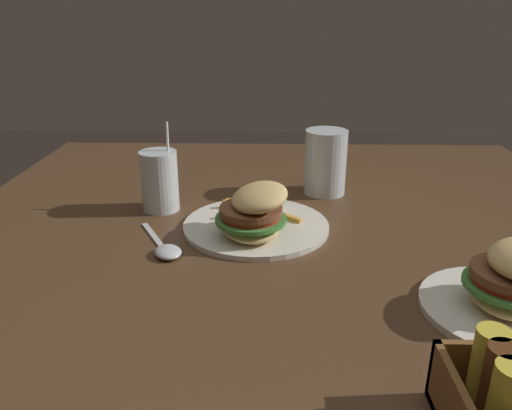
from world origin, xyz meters
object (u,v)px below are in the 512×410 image
at_px(condiment_caddy, 493,401).
at_px(meal_plate_near, 255,217).
at_px(spoon, 167,250).
at_px(beer_glass, 325,165).
at_px(juice_glass, 160,184).
at_px(meal_plate_far, 511,287).

bearing_deg(condiment_caddy, meal_plate_near, -152.54).
bearing_deg(spoon, meal_plate_near, 91.85).
height_order(beer_glass, juice_glass, juice_glass).
relative_size(meal_plate_near, beer_glass, 1.98).
bearing_deg(beer_glass, meal_plate_far, 23.08).
relative_size(juice_glass, meal_plate_far, 0.81).
xyz_separation_m(beer_glass, meal_plate_far, (0.47, 0.20, -0.03)).
bearing_deg(juice_glass, beer_glass, 107.43).
relative_size(meal_plate_near, meal_plate_far, 1.27).
bearing_deg(spoon, condiment_caddy, 17.20).
distance_m(meal_plate_near, spoon, 0.17).
xyz_separation_m(meal_plate_near, spoon, (0.09, -0.15, -0.03)).
xyz_separation_m(meal_plate_near, meal_plate_far, (0.25, 0.35, 0.01)).
bearing_deg(beer_glass, condiment_caddy, 7.46).
xyz_separation_m(beer_glass, juice_glass, (0.11, -0.35, -0.01)).
relative_size(juice_glass, spoon, 1.09).
bearing_deg(juice_glass, condiment_caddy, 37.14).
relative_size(meal_plate_far, condiment_caddy, 2.03).
height_order(meal_plate_near, meal_plate_far, meal_plate_far).
bearing_deg(spoon, beer_glass, 107.64).
height_order(juice_glass, condiment_caddy, juice_glass).
bearing_deg(meal_plate_near, spoon, -59.39).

